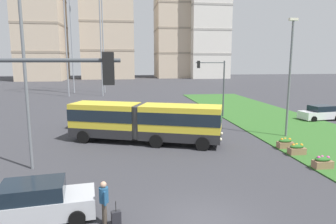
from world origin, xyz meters
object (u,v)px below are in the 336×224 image
streetlight_left (25,74)px  car_silver_hatch (37,202)px  car_black_sedan (93,119)px  flower_planter_2 (297,149)px  traffic_light_far_right (215,79)px  flower_planter_1 (323,162)px  pedestrian_crossing (104,200)px  apartment_tower_centre (180,31)px  flower_planter_3 (285,143)px  apartment_tower_westcentre (108,24)px  streetlight_median (290,74)px  apartment_tower_eastcentre (208,20)px  apartment_tower_west (40,13)px  car_white_van (320,113)px  rolling_suitcase (116,218)px  articulated_bus (145,122)px

streetlight_left → car_silver_hatch: bearing=-72.4°
car_black_sedan → flower_planter_2: bearing=-37.3°
flower_planter_2 → traffic_light_far_right: size_ratio=0.17×
car_black_sedan → flower_planter_2: (14.46, -11.00, -0.33)m
car_silver_hatch → flower_planter_1: 15.42m
pedestrian_crossing → apartment_tower_centre: bearing=78.1°
pedestrian_crossing → streetlight_left: (-4.63, 6.87, 4.53)m
flower_planter_3 → apartment_tower_westcentre: 98.76m
pedestrian_crossing → streetlight_median: size_ratio=0.18×
streetlight_median → apartment_tower_eastcentre: (18.09, 91.25, 16.19)m
flower_planter_3 → apartment_tower_westcentre: size_ratio=0.03×
streetlight_left → flower_planter_2: bearing=0.7°
apartment_tower_west → apartment_tower_westcentre: apartment_tower_west is taller
car_white_van → flower_planter_1: bearing=-124.1°
car_black_sedan → flower_planter_2: size_ratio=4.17×
flower_planter_3 → flower_planter_1: bearing=-90.0°
car_white_van → car_silver_hatch: same height
flower_planter_3 → streetlight_left: bearing=-174.2°
car_silver_hatch → flower_planter_2: size_ratio=4.17×
streetlight_left → apartment_tower_westcentre: bearing=90.1°
pedestrian_crossing → car_white_van: bearing=40.1°
flower_planter_1 → traffic_light_far_right: bearing=94.7°
flower_planter_1 → flower_planter_2: size_ratio=1.00×
pedestrian_crossing → apartment_tower_centre: size_ratio=0.05×
flower_planter_3 → apartment_tower_centre: (10.61, 100.42, 17.53)m
rolling_suitcase → apartment_tower_centre: apartment_tower_centre is taller
articulated_bus → apartment_tower_centre: size_ratio=0.33×
car_black_sedan → flower_planter_1: bearing=-43.5°
streetlight_left → apartment_tower_west: bearing=103.4°
car_black_sedan → pedestrian_crossing: 18.20m
flower_planter_3 → apartment_tower_west: (-38.42, 88.20, 21.65)m
flower_planter_3 → apartment_tower_eastcentre: (19.99, 94.55, 21.03)m
rolling_suitcase → apartment_tower_west: (-26.58, 96.97, 21.76)m
flower_planter_1 → streetlight_median: streetlight_median is taller
rolling_suitcase → flower_planter_1: size_ratio=0.88×
traffic_light_far_right → apartment_tower_eastcentre: (21.40, 81.62, 17.17)m
car_white_van → rolling_suitcase: (-21.28, -18.52, -0.44)m
car_silver_hatch → apartment_tower_centre: 112.62m
car_white_van → flower_planter_1: (-9.44, -13.95, -0.33)m
apartment_tower_eastcentre → apartment_tower_westcentre: bearing=178.7°
traffic_light_far_right → apartment_tower_eastcentre: apartment_tower_eastcentre is taller
car_black_sedan → car_silver_hatch: 17.41m
car_black_sedan → apartment_tower_eastcentre: size_ratio=0.11×
flower_planter_1 → rolling_suitcase: bearing=-158.9°
articulated_bus → streetlight_left: (-6.98, -4.93, 3.88)m
articulated_bus → flower_planter_3: (9.94, -3.23, -1.23)m
flower_planter_3 → streetlight_left: size_ratio=0.11×
pedestrian_crossing → traffic_light_far_right: size_ratio=0.27×
flower_planter_2 → apartment_tower_westcentre: size_ratio=0.03×
pedestrian_crossing → flower_planter_1: (12.30, 4.37, -0.58)m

